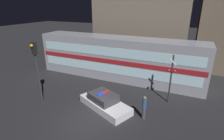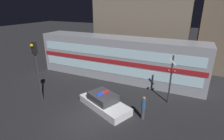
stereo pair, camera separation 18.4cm
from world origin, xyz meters
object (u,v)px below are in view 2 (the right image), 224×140
Objects in this scene: traffic_light_corner at (37,64)px; pedestrian at (143,108)px; crossing_signal_near at (171,78)px; train at (117,58)px; police_car at (104,102)px.

pedestrian is at bearing 8.43° from traffic_light_corner.
traffic_light_corner is at bearing -171.57° from pedestrian.
crossing_signal_near is 0.81× the size of traffic_light_corner.
train is at bearing 151.57° from crossing_signal_near.
police_car is 5.98m from traffic_light_corner.
crossing_signal_near is at bearing -28.43° from train.
pedestrian reaches higher than police_car.
police_car is at bearing -76.10° from train.
pedestrian is (4.63, -6.19, -1.31)m from train.
train is 3.55× the size of traffic_light_corner.
crossing_signal_near is at bearing 56.91° from police_car.
train is 4.39× the size of crossing_signal_near.
traffic_light_corner is (-8.23, -1.22, 2.39)m from pedestrian.
pedestrian is at bearing -113.33° from crossing_signal_near.
traffic_light_corner is (-9.52, -4.20, 1.07)m from crossing_signal_near.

